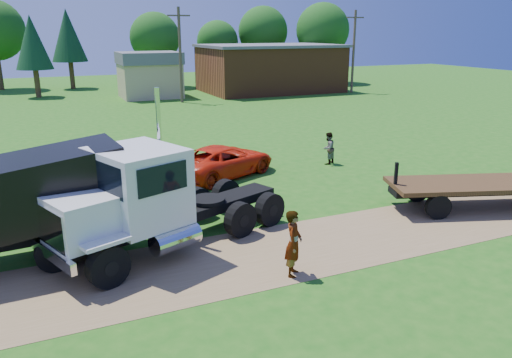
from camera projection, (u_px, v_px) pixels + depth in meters
name	position (u px, v px, depth m)	size (l,w,h in m)	color
ground	(298.00, 248.00, 16.50)	(140.00, 140.00, 0.00)	#1B5913
dirt_track	(298.00, 248.00, 16.50)	(120.00, 4.20, 0.01)	brown
white_semi_tractor	(142.00, 201.00, 15.66)	(8.66, 5.47, 5.17)	black
orange_pickup	(223.00, 161.00, 24.46)	(2.55, 5.54, 1.54)	red
flatbed_trailer	(486.00, 188.00, 20.02)	(8.10, 4.70, 1.99)	#342310
spectator_a	(294.00, 243.00, 14.44)	(0.73, 0.48, 2.01)	#999999
spectator_b	(328.00, 148.00, 26.61)	(0.84, 0.65, 1.72)	#999999
brick_building	(270.00, 68.00, 57.73)	(15.40, 10.40, 5.30)	brown
tan_shed	(150.00, 74.00, 52.36)	(6.20, 5.40, 4.70)	tan
utility_poles	(180.00, 53.00, 48.10)	(42.20, 0.28, 9.00)	#4A362A
tree_row	(111.00, 34.00, 59.03)	(58.02, 15.44, 10.37)	#3E2419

